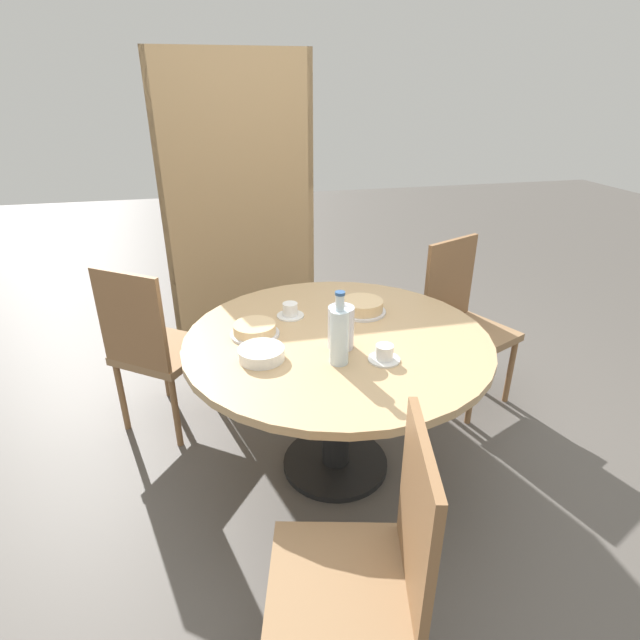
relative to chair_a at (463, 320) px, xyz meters
The scene contains 13 objects.
ground_plane 1.12m from the chair_a, 152.00° to the right, with size 14.00×14.00×0.00m, color #56514C.
dining_table 1.01m from the chair_a, 152.00° to the right, with size 1.36×1.36×0.73m.
chair_a is the anchor object (origin of this frame).
chair_b 1.74m from the chair_a, behind, with size 0.59×0.59×0.96m.
chair_c 1.81m from the chair_a, 125.97° to the right, with size 0.51×0.51×0.96m.
bookshelf 1.77m from the chair_a, 133.56° to the left, with size 1.06×0.28×1.97m.
coffee_pot 1.12m from the chair_a, 147.54° to the right, with size 0.11×0.11×0.22m.
water_bottle 1.22m from the chair_a, 143.44° to the right, with size 0.08×0.08×0.31m.
cake_main 0.79m from the chair_a, 160.32° to the right, with size 0.23×0.23×0.07m.
cake_second 1.33m from the chair_a, 163.08° to the right, with size 0.22×0.22×0.06m.
cup_a 1.08m from the chair_a, 136.36° to the right, with size 0.13×0.13×0.07m.
cup_b 1.11m from the chair_a, 168.37° to the right, with size 0.13×0.13×0.07m.
plate_stack 1.40m from the chair_a, 154.24° to the right, with size 0.19×0.19×0.05m.
Camera 1 is at (-0.52, -1.91, 1.75)m, focal length 28.00 mm.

